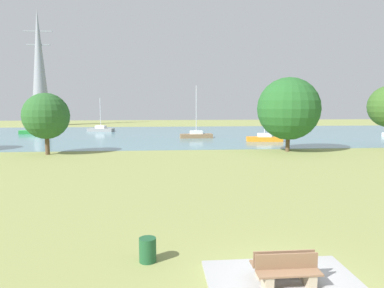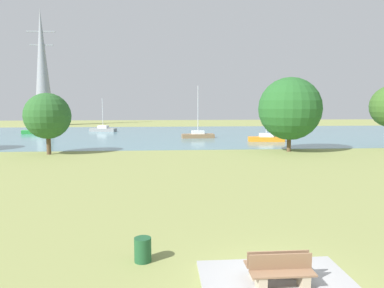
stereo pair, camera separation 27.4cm
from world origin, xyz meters
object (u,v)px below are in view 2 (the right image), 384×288
at_px(sailboat_orange, 266,138).
at_px(sailboat_brown, 198,135).
at_px(tree_east_near, 47,116).
at_px(electricity_pylon, 42,67).
at_px(bench_facing_water, 276,266).
at_px(sailboat_gray, 103,129).
at_px(sailboat_green, 37,131).
at_px(tree_west_far, 290,109).
at_px(litter_bin, 143,250).
at_px(bench_facing_inland, 282,275).

relative_size(sailboat_orange, sailboat_brown, 0.80).
relative_size(tree_east_near, electricity_pylon, 0.23).
bearing_deg(sailboat_orange, tree_east_near, -157.85).
relative_size(bench_facing_water, sailboat_brown, 0.23).
height_order(bench_facing_water, sailboat_gray, sailboat_gray).
bearing_deg(sailboat_green, electricity_pylon, 104.54).
xyz_separation_m(bench_facing_water, tree_west_far, (10.20, 27.74, 4.13)).
xyz_separation_m(bench_facing_water, tree_east_near, (-14.89, 27.52, 3.42)).
xyz_separation_m(tree_east_near, tree_west_far, (25.10, 0.21, 0.70)).
bearing_deg(bench_facing_water, tree_west_far, 69.80).
relative_size(sailboat_orange, electricity_pylon, 0.23).
height_order(sailboat_orange, tree_east_near, sailboat_orange).
xyz_separation_m(sailboat_orange, sailboat_gray, (-24.98, 19.28, -0.00)).
bearing_deg(sailboat_orange, tree_west_far, -92.52).
xyz_separation_m(sailboat_orange, electricity_pylon, (-41.57, 38.80, 12.93)).
bearing_deg(tree_west_far, litter_bin, -118.47).
bearing_deg(litter_bin, sailboat_brown, 82.09).
bearing_deg(sailboat_gray, tree_east_near, -91.09).
height_order(litter_bin, tree_east_near, tree_east_near).
relative_size(bench_facing_water, sailboat_orange, 0.29).
xyz_separation_m(bench_facing_water, sailboat_gray, (-14.33, 57.20, -0.02)).
relative_size(bench_facing_inland, sailboat_orange, 0.29).
bearing_deg(tree_east_near, litter_bin, -67.08).
height_order(bench_facing_inland, sailboat_gray, sailboat_gray).
distance_m(sailboat_green, tree_west_far, 43.71).
xyz_separation_m(sailboat_gray, tree_east_near, (-0.56, -29.67, 3.44)).
distance_m(tree_east_near, electricity_pylon, 52.60).
distance_m(sailboat_green, tree_east_near, 28.01).
relative_size(sailboat_orange, tree_west_far, 0.78).
bearing_deg(sailboat_orange, bench_facing_inland, -105.48).
height_order(sailboat_orange, sailboat_brown, sailboat_brown).
bearing_deg(sailboat_brown, sailboat_orange, -32.25).
distance_m(sailboat_orange, tree_east_near, 27.79).
relative_size(litter_bin, sailboat_orange, 0.13).
relative_size(bench_facing_inland, litter_bin, 2.25).
bearing_deg(litter_bin, tree_east_near, 112.92).
bearing_deg(bench_facing_water, bench_facing_inland, -90.00).
bearing_deg(litter_bin, bench_facing_water, -22.59).
height_order(bench_facing_inland, tree_east_near, tree_east_near).
bearing_deg(sailboat_brown, bench_facing_inland, -92.43).
bearing_deg(tree_west_far, bench_facing_water, -110.20).
bearing_deg(electricity_pylon, bench_facing_inland, -68.19).
relative_size(litter_bin, sailboat_brown, 0.10).
relative_size(sailboat_gray, tree_west_far, 0.77).
relative_size(bench_facing_water, litter_bin, 2.25).
distance_m(litter_bin, tree_east_near, 28.32).
bearing_deg(bench_facing_inland, sailboat_orange, 74.52).
height_order(tree_east_near, tree_west_far, tree_west_far).
bearing_deg(bench_facing_inland, electricity_pylon, 111.81).
xyz_separation_m(sailboat_brown, sailboat_green, (-26.75, 10.01, -0.01)).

